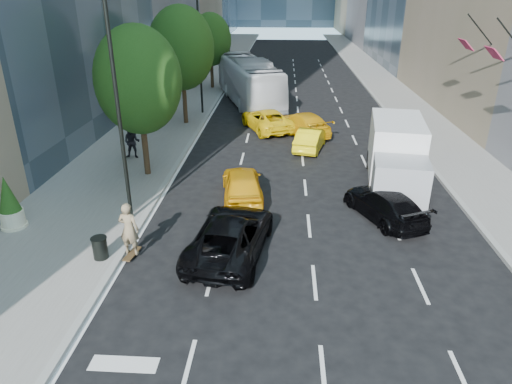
# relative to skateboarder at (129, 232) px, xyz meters

# --- Properties ---
(ground) EXTENTS (160.00, 160.00, 0.00)m
(ground) POSITION_rel_skateboarder_xyz_m (5.60, -1.19, -1.01)
(ground) COLOR black
(ground) RESTS_ON ground
(sidewalk_left) EXTENTS (6.00, 120.00, 0.15)m
(sidewalk_left) POSITION_rel_skateboarder_xyz_m (-3.40, 28.81, -0.94)
(sidewalk_left) COLOR slate
(sidewalk_left) RESTS_ON ground
(sidewalk_right) EXTENTS (4.00, 120.00, 0.15)m
(sidewalk_right) POSITION_rel_skateboarder_xyz_m (15.60, 28.81, -0.94)
(sidewalk_right) COLOR slate
(sidewalk_right) RESTS_ON ground
(lamp_near) EXTENTS (2.13, 0.22, 10.00)m
(lamp_near) POSITION_rel_skateboarder_xyz_m (-0.72, 2.81, 4.80)
(lamp_near) COLOR black
(lamp_near) RESTS_ON sidewalk_left
(lamp_far) EXTENTS (2.13, 0.22, 10.00)m
(lamp_far) POSITION_rel_skateboarder_xyz_m (-0.72, 20.81, 4.80)
(lamp_far) COLOR black
(lamp_far) RESTS_ON sidewalk_left
(tree_near) EXTENTS (4.20, 4.20, 7.46)m
(tree_near) POSITION_rel_skateboarder_xyz_m (-1.60, 7.81, 3.96)
(tree_near) COLOR black
(tree_near) RESTS_ON sidewalk_left
(tree_mid) EXTENTS (4.50, 4.50, 7.99)m
(tree_mid) POSITION_rel_skateboarder_xyz_m (-1.60, 17.81, 4.30)
(tree_mid) COLOR black
(tree_mid) RESTS_ON sidewalk_left
(tree_far) EXTENTS (3.90, 3.90, 6.92)m
(tree_far) POSITION_rel_skateboarder_xyz_m (-1.60, 30.81, 3.61)
(tree_far) COLOR black
(tree_far) RESTS_ON sidewalk_left
(traffic_signal) EXTENTS (2.48, 0.53, 5.20)m
(traffic_signal) POSITION_rel_skateboarder_xyz_m (-0.80, 38.81, 3.22)
(traffic_signal) COLOR black
(traffic_signal) RESTS_ON sidewalk_left
(skateboarder) EXTENTS (0.80, 0.59, 2.03)m
(skateboarder) POSITION_rel_skateboarder_xyz_m (0.00, 0.00, 0.00)
(skateboarder) COLOR #7B694C
(skateboarder) RESTS_ON ground
(black_sedan_lincoln) EXTENTS (3.22, 5.70, 1.50)m
(black_sedan_lincoln) POSITION_rel_skateboarder_xyz_m (3.60, 0.48, -0.26)
(black_sedan_lincoln) COLOR black
(black_sedan_lincoln) RESTS_ON ground
(black_sedan_mercedes) EXTENTS (3.47, 4.86, 1.31)m
(black_sedan_mercedes) POSITION_rel_skateboarder_xyz_m (9.80, 3.67, -0.36)
(black_sedan_mercedes) COLOR black
(black_sedan_mercedes) RESTS_ON ground
(taxi_a) EXTENTS (2.39, 4.61, 1.50)m
(taxi_a) POSITION_rel_skateboarder_xyz_m (3.60, 5.31, -0.26)
(taxi_a) COLOR orange
(taxi_a) RESTS_ON ground
(taxi_b) EXTENTS (2.34, 4.25, 1.33)m
(taxi_b) POSITION_rel_skateboarder_xyz_m (7.13, 12.81, -0.35)
(taxi_b) COLOR yellow
(taxi_b) RESTS_ON ground
(taxi_c) EXTENTS (4.25, 5.78, 1.46)m
(taxi_c) POSITION_rel_skateboarder_xyz_m (4.28, 16.81, -0.28)
(taxi_c) COLOR yellow
(taxi_c) RESTS_ON ground
(taxi_d) EXTENTS (4.02, 5.49, 1.48)m
(taxi_d) POSITION_rel_skateboarder_xyz_m (6.80, 15.92, -0.27)
(taxi_d) COLOR #E4A30C
(taxi_d) RESTS_ON ground
(city_bus) EXTENTS (6.81, 13.63, 3.70)m
(city_bus) POSITION_rel_skateboarder_xyz_m (2.40, 25.32, 0.84)
(city_bus) COLOR silver
(city_bus) RESTS_ON ground
(box_truck) EXTENTS (3.34, 6.97, 3.20)m
(box_truck) POSITION_rel_skateboarder_xyz_m (10.90, 7.04, 0.62)
(box_truck) COLOR silver
(box_truck) RESTS_ON ground
(pedestrian_a) EXTENTS (0.94, 0.75, 1.88)m
(pedestrian_a) POSITION_rel_skateboarder_xyz_m (-3.09, 10.16, 0.08)
(pedestrian_a) COLOR black
(pedestrian_a) RESTS_ON sidewalk_left
(pedestrian_b) EXTENTS (1.15, 1.03, 1.87)m
(pedestrian_b) POSITION_rel_skateboarder_xyz_m (-5.60, 16.81, 0.07)
(pedestrian_b) COLOR black
(pedestrian_b) RESTS_ON sidewalk_left
(trash_can) EXTENTS (0.52, 0.52, 0.79)m
(trash_can) POSITION_rel_skateboarder_xyz_m (-1.00, -0.37, -0.47)
(trash_can) COLOR black
(trash_can) RESTS_ON sidewalk_left
(planter_shrub) EXTENTS (0.92, 0.92, 2.21)m
(planter_shrub) POSITION_rel_skateboarder_xyz_m (-5.40, 1.71, 0.19)
(planter_shrub) COLOR beige
(planter_shrub) RESTS_ON sidewalk_left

